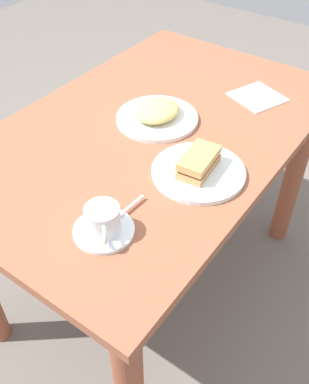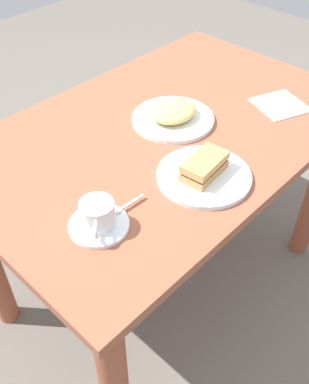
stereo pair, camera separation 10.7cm
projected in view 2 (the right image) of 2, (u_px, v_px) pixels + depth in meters
ground_plane at (164, 279)px, 1.85m from camera, size 6.00×6.00×0.00m
dining_table at (166, 166)px, 1.44m from camera, size 1.25×0.80×0.77m
sandwich_plate at (204, 176)px, 1.15m from camera, size 0.25×0.25×0.01m
sandwich_front at (204, 166)px, 1.13m from camera, size 0.14×0.09×0.05m
coffee_saucer at (99, 225)px, 1.03m from camera, size 0.14×0.14×0.01m
coffee_cup at (97, 214)px, 1.00m from camera, size 0.09×0.09×0.07m
spoon at (123, 207)px, 1.06m from camera, size 0.10×0.02×0.01m
side_plate at (173, 119)px, 1.36m from camera, size 0.25×0.25×0.01m
side_food_pile at (173, 111)px, 1.34m from camera, size 0.15×0.13×0.04m
napkin at (280, 105)px, 1.43m from camera, size 0.19×0.19×0.00m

